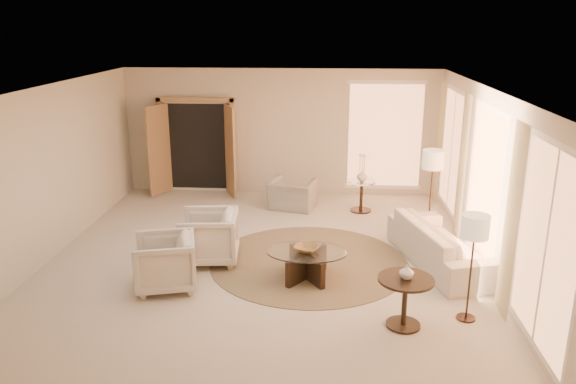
# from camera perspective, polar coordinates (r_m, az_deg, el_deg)

# --- Properties ---
(room) EXTENTS (7.04, 8.04, 2.83)m
(room) POSITION_cam_1_polar(r_m,az_deg,el_deg) (8.74, -2.80, 1.16)
(room) COLOR beige
(room) RESTS_ON ground
(windows_right) EXTENTS (0.10, 6.40, 2.40)m
(windows_right) POSITION_cam_1_polar(r_m,az_deg,el_deg) (9.12, 19.35, 0.57)
(windows_right) COLOR #EF985F
(windows_right) RESTS_ON room
(window_back_corner) EXTENTS (1.70, 0.10, 2.40)m
(window_back_corner) POSITION_cam_1_polar(r_m,az_deg,el_deg) (12.60, 9.83, 5.62)
(window_back_corner) COLOR #EF985F
(window_back_corner) RESTS_ON room
(curtains_right) EXTENTS (0.06, 5.20, 2.60)m
(curtains_right) POSITION_cam_1_polar(r_m,az_deg,el_deg) (9.96, 17.74, 1.76)
(curtains_right) COLOR #C2B884
(curtains_right) RESTS_ON room
(french_doors) EXTENTS (1.95, 0.66, 2.16)m
(french_doors) POSITION_cam_1_polar(r_m,az_deg,el_deg) (12.80, -9.28, 4.52)
(french_doors) COLOR #A17B4F
(french_doors) RESTS_ON room
(area_rug) EXTENTS (3.89, 3.89, 0.01)m
(area_rug) POSITION_cam_1_polar(r_m,az_deg,el_deg) (9.25, 2.13, -7.10)
(area_rug) COLOR #413322
(area_rug) RESTS_ON room
(sofa) EXTENTS (1.55, 2.55, 0.70)m
(sofa) POSITION_cam_1_polar(r_m,az_deg,el_deg) (9.37, 15.39, -5.11)
(sofa) COLOR beige
(sofa) RESTS_ON room
(armchair_left) EXTENTS (0.92, 0.98, 0.93)m
(armchair_left) POSITION_cam_1_polar(r_m,az_deg,el_deg) (9.20, -8.07, -4.30)
(armchair_left) COLOR beige
(armchair_left) RESTS_ON room
(armchair_right) EXTENTS (0.99, 1.03, 0.88)m
(armchair_right) POSITION_cam_1_polar(r_m,az_deg,el_deg) (8.43, -12.41, -6.75)
(armchair_right) COLOR beige
(armchair_right) RESTS_ON room
(accent_chair) EXTENTS (1.05, 0.81, 0.82)m
(accent_chair) POSITION_cam_1_polar(r_m,az_deg,el_deg) (11.70, 0.45, 0.24)
(accent_chair) COLOR gray
(accent_chair) RESTS_ON room
(coffee_table) EXTENTS (1.25, 1.25, 0.45)m
(coffee_table) POSITION_cam_1_polar(r_m,az_deg,el_deg) (8.58, 1.91, -7.07)
(coffee_table) COLOR black
(coffee_table) RESTS_ON room
(end_table) EXTENTS (0.71, 0.71, 0.67)m
(end_table) POSITION_cam_1_polar(r_m,az_deg,el_deg) (7.39, 11.81, -10.08)
(end_table) COLOR black
(end_table) RESTS_ON room
(side_table) EXTENTS (0.56, 0.56, 0.65)m
(side_table) POSITION_cam_1_polar(r_m,az_deg,el_deg) (11.63, 7.46, -0.09)
(side_table) COLOR #2E211A
(side_table) RESTS_ON room
(floor_lamp_near) EXTENTS (0.39, 0.39, 1.61)m
(floor_lamp_near) POSITION_cam_1_polar(r_m,az_deg,el_deg) (10.24, 14.53, 2.82)
(floor_lamp_near) COLOR #2E211A
(floor_lamp_near) RESTS_ON room
(floor_lamp_far) EXTENTS (0.35, 0.35, 1.45)m
(floor_lamp_far) POSITION_cam_1_polar(r_m,az_deg,el_deg) (7.46, 18.45, -3.82)
(floor_lamp_far) COLOR #2E211A
(floor_lamp_far) RESTS_ON room
(bowl) EXTENTS (0.48, 0.48, 0.09)m
(bowl) POSITION_cam_1_polar(r_m,az_deg,el_deg) (8.50, 1.92, -5.77)
(bowl) COLOR brown
(bowl) RESTS_ON coffee_table
(end_vase) EXTENTS (0.19, 0.19, 0.19)m
(end_vase) POSITION_cam_1_polar(r_m,az_deg,el_deg) (7.26, 11.95, -7.96)
(end_vase) COLOR silver
(end_vase) RESTS_ON end_table
(side_vase) EXTENTS (0.27, 0.27, 0.23)m
(side_vase) POSITION_cam_1_polar(r_m,az_deg,el_deg) (11.53, 7.53, 1.65)
(side_vase) COLOR silver
(side_vase) RESTS_ON side_table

